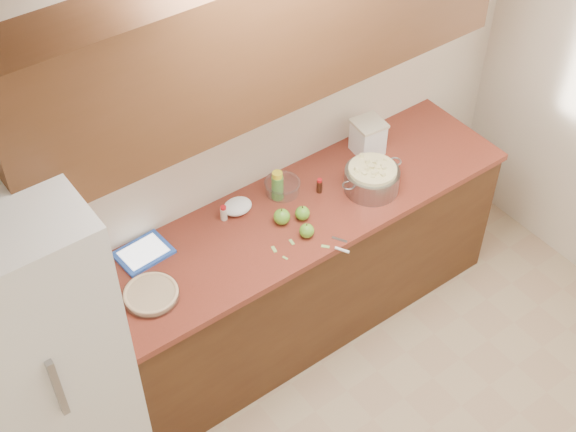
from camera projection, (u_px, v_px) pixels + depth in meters
room_shell at (512, 362)px, 3.09m from camera, size 3.60×3.60×3.60m
counter_run at (287, 275)px, 4.52m from camera, size 2.64×0.68×0.92m
upper_cabinets at (266, 32)px, 3.57m from camera, size 2.60×0.34×0.70m
fridge at (32, 357)px, 3.59m from camera, size 0.70×0.70×1.80m
pie at (151, 294)px, 3.79m from camera, size 0.27×0.27×0.04m
colander at (372, 179)px, 4.31m from camera, size 0.40×0.30×0.15m
flour_canister at (368, 137)px, 4.52m from camera, size 0.18×0.18×0.21m
tablet at (144, 253)px, 4.00m from camera, size 0.28×0.22×0.02m
paring_knife at (342, 248)px, 4.03m from camera, size 0.09×0.15×0.02m
lemon_bottle at (277, 186)px, 4.25m from camera, size 0.06×0.06×0.17m
cinnamon_shaker at (224, 213)px, 4.16m from camera, size 0.04×0.04×0.09m
vanilla_bottle at (319, 186)px, 4.31m from camera, size 0.03×0.03×0.09m
mixing_bowl at (282, 186)px, 4.31m from camera, size 0.20×0.20×0.07m
paper_towel at (238, 206)px, 4.21m from camera, size 0.17×0.15×0.07m
apple_left at (282, 217)px, 4.14m from camera, size 0.09×0.09×0.10m
apple_center at (302, 213)px, 4.17m from camera, size 0.08×0.08×0.09m
apple_front at (307, 231)px, 4.07m from camera, size 0.08×0.08×0.09m
peel_a at (274, 249)px, 4.03m from camera, size 0.03×0.05×0.00m
peel_b at (285, 258)px, 3.99m from camera, size 0.02×0.03×0.00m
peel_c at (292, 242)px, 4.07m from camera, size 0.02×0.04×0.00m
peel_d at (325, 247)px, 4.05m from camera, size 0.04×0.04×0.00m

